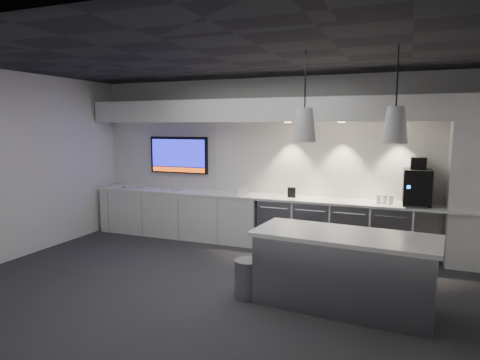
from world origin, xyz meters
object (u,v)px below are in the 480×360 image
at_px(island, 343,270).
at_px(bin, 248,279).
at_px(coffee_machine, 417,186).
at_px(wall_tv, 179,155).

relative_size(island, bin, 4.51).
bearing_deg(bin, coffee_machine, 50.49).
height_order(bin, coffee_machine, coffee_machine).
distance_m(bin, coffee_machine, 3.20).
bearing_deg(wall_tv, coffee_machine, -3.22).
height_order(island, bin, island).
height_order(wall_tv, island, wall_tv).
xyz_separation_m(wall_tv, island, (3.59, -2.45, -1.11)).
xyz_separation_m(wall_tv, coffee_machine, (4.39, -0.25, -0.35)).
bearing_deg(coffee_machine, bin, -131.99).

